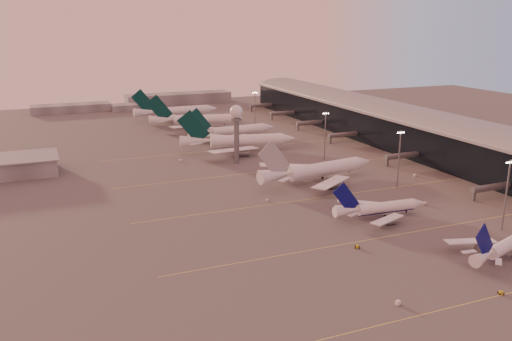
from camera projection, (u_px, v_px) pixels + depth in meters
name	position (u px, v px, depth m)	size (l,w,h in m)	color
ground	(359.00, 257.00, 166.05)	(700.00, 700.00, 0.00)	#4E4B4B
taxiway_markings	(346.00, 193.00, 226.96)	(180.00, 185.25, 0.02)	#ECE553
terminal	(416.00, 131.00, 301.05)	(57.00, 362.00, 23.04)	black
radar_tower	(236.00, 122.00, 269.05)	(6.40, 6.40, 31.10)	slate
mast_a	(507.00, 192.00, 183.80)	(3.60, 0.56, 25.00)	slate
mast_b	(399.00, 156.00, 231.63)	(3.60, 0.56, 25.00)	slate
mast_c	(325.00, 133.00, 278.72)	(3.60, 0.56, 25.00)	slate
mast_d	(255.00, 108.00, 358.05)	(3.60, 0.56, 25.00)	slate
distant_horizon	(148.00, 102.00, 455.27)	(165.00, 37.50, 9.00)	slate
narrowbody_near	(505.00, 248.00, 164.67)	(37.11, 29.14, 14.98)	white
narrowbody_mid	(380.00, 210.00, 198.20)	(38.41, 30.61, 15.00)	white
widebody_white	(318.00, 173.00, 242.98)	(61.76, 49.13, 21.83)	white
greentail_a	(239.00, 143.00, 299.46)	(64.68, 51.74, 23.75)	white
greentail_b	(233.00, 133.00, 330.52)	(56.80, 45.78, 20.62)	white
greentail_c	(197.00, 122.00, 363.21)	(63.18, 50.56, 23.17)	white
greentail_d	(177.00, 113.00, 398.00)	(63.54, 51.33, 23.09)	white
gsv_truck_a	(400.00, 300.00, 137.65)	(6.25, 2.85, 2.44)	silver
gsv_tug_near	(501.00, 293.00, 143.05)	(2.62, 3.40, 0.85)	gold
gsv_tug_mid	(357.00, 247.00, 172.03)	(3.92, 3.46, 0.96)	gold
gsv_truck_b	(426.00, 202.00, 212.25)	(6.13, 4.27, 2.34)	silver
gsv_truck_c	(267.00, 199.00, 216.53)	(4.89, 4.63, 2.01)	silver
gsv_catering_b	(416.00, 172.00, 250.78)	(5.73, 4.25, 4.30)	silver
gsv_tug_far	(294.00, 170.00, 259.68)	(3.61, 4.04, 0.99)	#5C5E61
gsv_truck_d	(180.00, 159.00, 277.21)	(3.74, 6.48, 2.47)	silver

